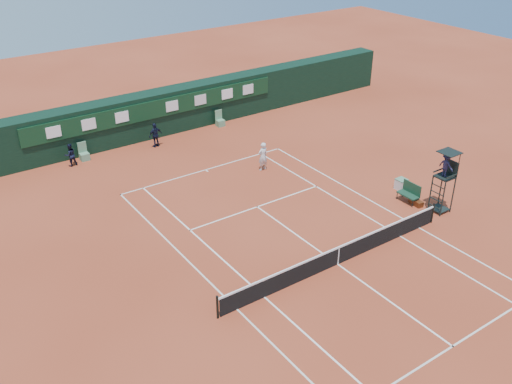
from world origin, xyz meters
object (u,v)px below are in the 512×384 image
Objects in this scene: player at (263,156)px; player_bench at (410,192)px; umpire_chair at (446,169)px; cooler at (401,184)px; tennis_net at (338,255)px.

player_bench is at bearing 114.91° from player.
cooler is (0.19, 2.86, -2.13)m from umpire_chair.
tennis_net reaches higher than cooler.
umpire_chair is at bearing 4.06° from tennis_net.
player_bench is (-0.53, 1.62, -1.86)m from umpire_chair.
tennis_net is 7.24× the size of player.
tennis_net is 10.34m from player.
tennis_net is at bearing -156.57° from cooler.
tennis_net is 8.55m from cooler.
cooler is 8.23m from player.
player_bench is 8.86m from player.
umpire_chair is 3.57m from cooler.
player_bench is at bearing 108.07° from umpire_chair.
cooler is 0.36× the size of player.
player is (-4.98, 6.52, 0.56)m from cooler.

